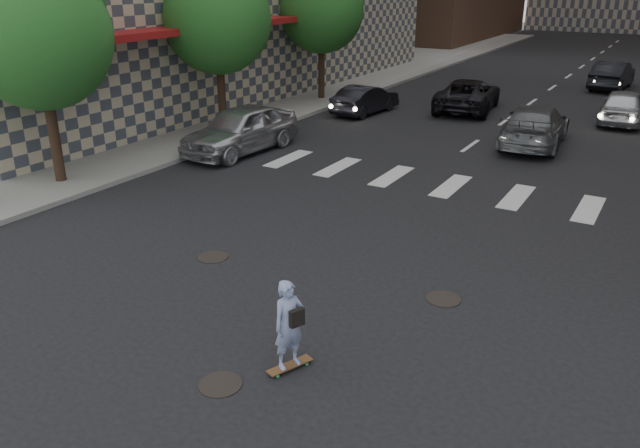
# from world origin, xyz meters

# --- Properties ---
(ground) EXTENTS (160.00, 160.00, 0.00)m
(ground) POSITION_xyz_m (0.00, 0.00, 0.00)
(ground) COLOR black
(ground) RESTS_ON ground
(sidewalk_left) EXTENTS (13.00, 80.00, 0.15)m
(sidewalk_left) POSITION_xyz_m (-14.50, 20.00, 0.07)
(sidewalk_left) COLOR gray
(sidewalk_left) RESTS_ON ground
(tree_a) EXTENTS (4.20, 4.20, 6.60)m
(tree_a) POSITION_xyz_m (-9.45, 3.14, 4.65)
(tree_a) COLOR #382619
(tree_a) RESTS_ON sidewalk_left
(tree_b) EXTENTS (4.20, 4.20, 6.60)m
(tree_b) POSITION_xyz_m (-9.45, 11.14, 4.65)
(tree_b) COLOR #382619
(tree_b) RESTS_ON sidewalk_left
(tree_c) EXTENTS (4.20, 4.20, 6.60)m
(tree_c) POSITION_xyz_m (-9.45, 19.14, 4.65)
(tree_c) COLOR #382619
(tree_c) RESTS_ON sidewalk_left
(manhole_a) EXTENTS (0.70, 0.70, 0.02)m
(manhole_a) POSITION_xyz_m (1.20, -2.50, 0.01)
(manhole_a) COLOR black
(manhole_a) RESTS_ON ground
(manhole_b) EXTENTS (0.70, 0.70, 0.02)m
(manhole_b) POSITION_xyz_m (-2.00, 1.20, 0.01)
(manhole_b) COLOR black
(manhole_b) RESTS_ON ground
(manhole_c) EXTENTS (0.70, 0.70, 0.02)m
(manhole_c) POSITION_xyz_m (3.30, 2.00, 0.01)
(manhole_c) COLOR black
(manhole_c) RESTS_ON ground
(skateboarder) EXTENTS (0.56, 0.83, 1.63)m
(skateboarder) POSITION_xyz_m (1.93, -1.58, 0.85)
(skateboarder) COLOR brown
(skateboarder) RESTS_ON ground
(silver_sedan) EXTENTS (2.33, 5.10, 1.70)m
(silver_sedan) POSITION_xyz_m (-7.00, 8.91, 0.85)
(silver_sedan) COLOR #B4B5BB
(silver_sedan) RESTS_ON ground
(traffic_car_a) EXTENTS (1.77, 4.09, 1.31)m
(traffic_car_a) POSITION_xyz_m (-6.10, 17.25, 0.65)
(traffic_car_a) COLOR black
(traffic_car_a) RESTS_ON ground
(traffic_car_b) EXTENTS (2.51, 5.37, 1.52)m
(traffic_car_b) POSITION_xyz_m (2.01, 15.32, 0.76)
(traffic_car_b) COLOR #595D61
(traffic_car_b) RESTS_ON ground
(traffic_car_c) EXTENTS (3.13, 5.60, 1.48)m
(traffic_car_c) POSITION_xyz_m (-2.23, 20.35, 0.74)
(traffic_car_c) COLOR black
(traffic_car_c) RESTS_ON ground
(traffic_car_d) EXTENTS (1.95, 4.43, 1.48)m
(traffic_car_d) POSITION_xyz_m (4.44, 21.16, 0.74)
(traffic_car_d) COLOR silver
(traffic_car_d) RESTS_ON ground
(traffic_car_e) EXTENTS (1.97, 4.81, 1.55)m
(traffic_car_e) POSITION_xyz_m (2.91, 30.22, 0.77)
(traffic_car_e) COLOR black
(traffic_car_e) RESTS_ON ground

